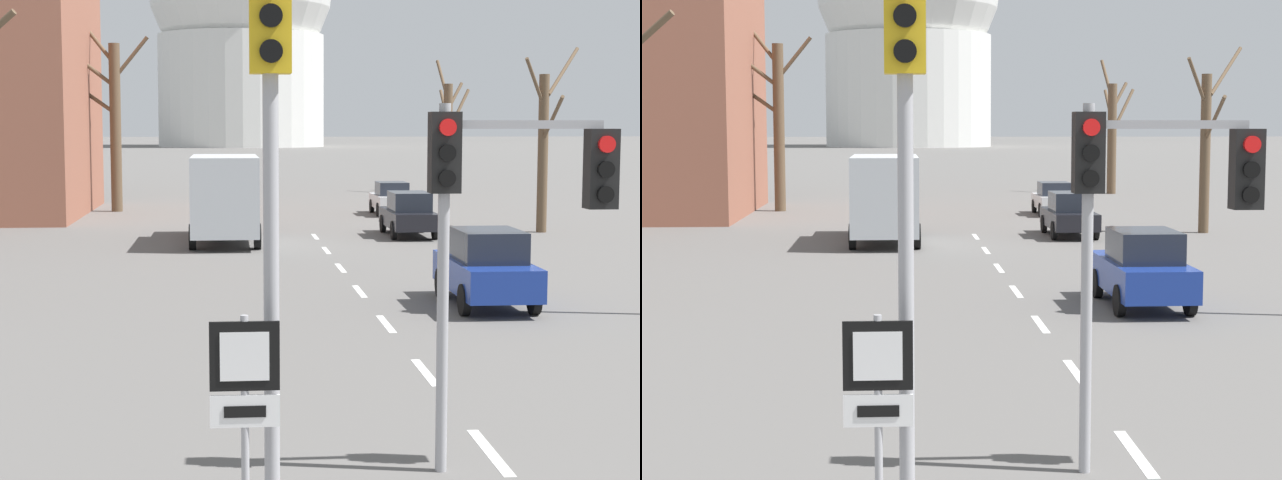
{
  "view_description": "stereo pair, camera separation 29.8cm",
  "coord_description": "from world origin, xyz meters",
  "views": [
    {
      "loc": [
        -3.38,
        -5.66,
        4.2
      ],
      "look_at": [
        -2.32,
        6.27,
        2.92
      ],
      "focal_mm": 60.0,
      "sensor_mm": 36.0,
      "label": 1
    },
    {
      "loc": [
        -3.08,
        -5.69,
        4.2
      ],
      "look_at": [
        -2.32,
        6.27,
        2.92
      ],
      "focal_mm": 60.0,
      "sensor_mm": 36.0,
      "label": 2
    }
  ],
  "objects": [
    {
      "name": "sedan_mid_centre",
      "position": [
        2.67,
        18.59,
        0.9
      ],
      "size": [
        1.77,
        4.18,
        1.81
      ],
      "color": "navy",
      "rests_on": "ground_plane"
    },
    {
      "name": "lane_stripe_5",
      "position": [
        0.0,
        25.52,
        0.0
      ],
      "size": [
        0.16,
        2.0,
        0.01
      ],
      "primitive_type": "cube",
      "color": "silver",
      "rests_on": "ground_plane"
    },
    {
      "name": "sedan_near_right",
      "position": [
        4.45,
        44.35,
        0.78
      ],
      "size": [
        1.7,
        3.82,
        1.55
      ],
      "color": "silver",
      "rests_on": "ground_plane"
    },
    {
      "name": "traffic_signal_centre_tall",
      "position": [
        -0.1,
        6.83,
        3.38
      ],
      "size": [
        2.27,
        0.34,
        4.46
      ],
      "color": "#9E9EA3",
      "rests_on": "ground_plane"
    },
    {
      "name": "lane_stripe_4",
      "position": [
        0.0,
        21.02,
        0.0
      ],
      "size": [
        0.16,
        2.0,
        0.01
      ],
      "primitive_type": "cube",
      "color": "silver",
      "rests_on": "ground_plane"
    },
    {
      "name": "lane_stripe_3",
      "position": [
        0.0,
        16.52,
        0.0
      ],
      "size": [
        0.16,
        2.0,
        0.01
      ],
      "primitive_type": "cube",
      "color": "silver",
      "rests_on": "ground_plane"
    },
    {
      "name": "sedan_near_left",
      "position": [
        3.57,
        34.46,
        0.85
      ],
      "size": [
        1.73,
        4.37,
        1.69
      ],
      "color": "black",
      "rests_on": "ground_plane"
    },
    {
      "name": "bare_tree_right_near",
      "position": [
        10.41,
        59.86,
        3.84
      ],
      "size": [
        2.17,
        3.29,
        8.33
      ],
      "color": "brown",
      "rests_on": "ground_plane"
    },
    {
      "name": "route_sign_post",
      "position": [
        -3.23,
        3.3,
        1.78
      ],
      "size": [
        0.6,
        0.08,
        2.6
      ],
      "color": "#9E9EA3",
      "rests_on": "ground_plane"
    },
    {
      "name": "traffic_signal_near_left",
      "position": [
        -2.98,
        3.7,
        3.95
      ],
      "size": [
        0.36,
        0.34,
        5.71
      ],
      "color": "#9E9EA3",
      "rests_on": "ground_plane"
    },
    {
      "name": "bare_tree_left_far",
      "position": [
        -8.84,
        47.46,
        4.61
      ],
      "size": [
        4.7,
        2.61,
        9.93
      ],
      "color": "brown",
      "rests_on": "ground_plane"
    },
    {
      "name": "lane_stripe_7",
      "position": [
        0.0,
        34.52,
        0.0
      ],
      "size": [
        0.16,
        2.0,
        0.01
      ],
      "primitive_type": "cube",
      "color": "silver",
      "rests_on": "ground_plane"
    },
    {
      "name": "capitol_dome",
      "position": [
        0.0,
        211.51,
        25.4
      ],
      "size": [
        36.92,
        36.92,
        52.16
      ],
      "color": "silver",
      "rests_on": "ground_plane"
    },
    {
      "name": "delivery_truck",
      "position": [
        -3.41,
        32.83,
        1.7
      ],
      "size": [
        2.44,
        7.2,
        3.14
      ],
      "color": "#333842",
      "rests_on": "ground_plane"
    },
    {
      "name": "bare_tree_right_far",
      "position": [
        9.11,
        35.46,
        3.45
      ],
      "size": [
        3.08,
        4.36,
        7.41
      ],
      "color": "brown",
      "rests_on": "ground_plane"
    },
    {
      "name": "lane_stripe_2",
      "position": [
        0.0,
        12.02,
        0.0
      ],
      "size": [
        0.16,
        2.0,
        0.01
      ],
      "primitive_type": "cube",
      "color": "silver",
      "rests_on": "ground_plane"
    },
    {
      "name": "lane_stripe_6",
      "position": [
        0.0,
        30.02,
        0.0
      ],
      "size": [
        0.16,
        2.0,
        0.01
      ],
      "primitive_type": "cube",
      "color": "silver",
      "rests_on": "ground_plane"
    },
    {
      "name": "lane_stripe_1",
      "position": [
        0.0,
        7.52,
        0.0
      ],
      "size": [
        0.16,
        2.0,
        0.01
      ],
      "primitive_type": "cube",
      "color": "silver",
      "rests_on": "ground_plane"
    }
  ]
}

